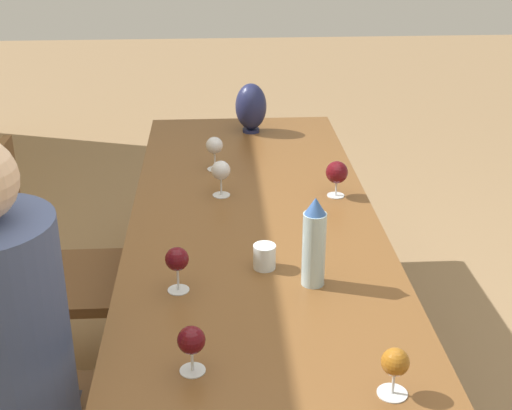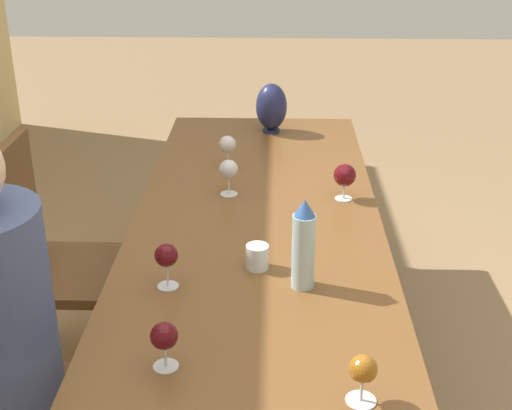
{
  "view_description": "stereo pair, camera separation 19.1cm",
  "coord_description": "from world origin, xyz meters",
  "px_view_note": "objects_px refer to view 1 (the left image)",
  "views": [
    {
      "loc": [
        -1.94,
        0.13,
        1.79
      ],
      "look_at": [
        0.18,
        0.0,
        0.82
      ],
      "focal_mm": 50.0,
      "sensor_mm": 36.0,
      "label": 1
    },
    {
      "loc": [
        -1.95,
        -0.06,
        1.79
      ],
      "look_at": [
        0.18,
        0.0,
        0.82
      ],
      "focal_mm": 50.0,
      "sensor_mm": 36.0,
      "label": 2
    }
  ],
  "objects_px": {
    "water_tumbler": "(264,257)",
    "wine_glass_3": "(337,173)",
    "person_near": "(9,355)",
    "vase": "(251,107)",
    "chair_far": "(46,267)",
    "wine_glass_5": "(395,364)",
    "wine_glass_1": "(214,146)",
    "water_bottle": "(314,243)",
    "wine_glass_2": "(177,260)",
    "wine_glass_4": "(221,171)",
    "wine_glass_0": "(191,341)"
  },
  "relations": [
    {
      "from": "wine_glass_1",
      "to": "water_bottle",
      "type": "bearing_deg",
      "value": -163.22
    },
    {
      "from": "wine_glass_1",
      "to": "wine_glass_2",
      "type": "height_order",
      "value": "wine_glass_1"
    },
    {
      "from": "wine_glass_1",
      "to": "wine_glass_5",
      "type": "height_order",
      "value": "wine_glass_1"
    },
    {
      "from": "chair_far",
      "to": "person_near",
      "type": "bearing_deg",
      "value": -173.62
    },
    {
      "from": "wine_glass_5",
      "to": "water_tumbler",
      "type": "bearing_deg",
      "value": 22.69
    },
    {
      "from": "water_bottle",
      "to": "chair_far",
      "type": "xyz_separation_m",
      "value": [
        0.54,
        0.9,
        -0.35
      ]
    },
    {
      "from": "water_bottle",
      "to": "wine_glass_1",
      "type": "bearing_deg",
      "value": 16.78
    },
    {
      "from": "wine_glass_2",
      "to": "person_near",
      "type": "xyz_separation_m",
      "value": [
        -0.22,
        0.43,
        -0.14
      ]
    },
    {
      "from": "water_tumbler",
      "to": "person_near",
      "type": "distance_m",
      "value": 0.77
    },
    {
      "from": "water_bottle",
      "to": "wine_glass_5",
      "type": "height_order",
      "value": "water_bottle"
    },
    {
      "from": "water_bottle",
      "to": "wine_glass_4",
      "type": "height_order",
      "value": "water_bottle"
    },
    {
      "from": "water_bottle",
      "to": "wine_glass_1",
      "type": "height_order",
      "value": "water_bottle"
    },
    {
      "from": "wine_glass_3",
      "to": "chair_far",
      "type": "bearing_deg",
      "value": 94.43
    },
    {
      "from": "wine_glass_5",
      "to": "chair_far",
      "type": "xyz_separation_m",
      "value": [
        1.04,
        1.02,
        -0.3
      ]
    },
    {
      "from": "vase",
      "to": "wine_glass_3",
      "type": "relative_size",
      "value": 1.69
    },
    {
      "from": "wine_glass_3",
      "to": "vase",
      "type": "bearing_deg",
      "value": 19.85
    },
    {
      "from": "person_near",
      "to": "wine_glass_3",
      "type": "bearing_deg",
      "value": -48.79
    },
    {
      "from": "wine_glass_1",
      "to": "person_near",
      "type": "xyz_separation_m",
      "value": [
        -1.16,
        0.54,
        -0.14
      ]
    },
    {
      "from": "water_tumbler",
      "to": "wine_glass_5",
      "type": "xyz_separation_m",
      "value": [
        -0.6,
        -0.25,
        0.05
      ]
    },
    {
      "from": "wine_glass_0",
      "to": "wine_glass_3",
      "type": "xyz_separation_m",
      "value": [
        1.01,
        -0.51,
        0.01
      ]
    },
    {
      "from": "water_tumbler",
      "to": "wine_glass_3",
      "type": "relative_size",
      "value": 0.56
    },
    {
      "from": "wine_glass_0",
      "to": "wine_glass_5",
      "type": "height_order",
      "value": "wine_glass_0"
    },
    {
      "from": "wine_glass_2",
      "to": "person_near",
      "type": "height_order",
      "value": "person_near"
    },
    {
      "from": "water_bottle",
      "to": "wine_glass_3",
      "type": "distance_m",
      "value": 0.65
    },
    {
      "from": "vase",
      "to": "wine_glass_5",
      "type": "distance_m",
      "value": 1.9
    },
    {
      "from": "wine_glass_4",
      "to": "chair_far",
      "type": "relative_size",
      "value": 0.14
    },
    {
      "from": "wine_glass_0",
      "to": "chair_far",
      "type": "xyz_separation_m",
      "value": [
        0.93,
        0.56,
        -0.3
      ]
    },
    {
      "from": "water_bottle",
      "to": "wine_glass_5",
      "type": "bearing_deg",
      "value": -166.76
    },
    {
      "from": "wine_glass_2",
      "to": "wine_glass_4",
      "type": "bearing_deg",
      "value": -11.28
    },
    {
      "from": "water_tumbler",
      "to": "chair_far",
      "type": "height_order",
      "value": "chair_far"
    },
    {
      "from": "wine_glass_1",
      "to": "chair_far",
      "type": "height_order",
      "value": "chair_far"
    },
    {
      "from": "water_tumbler",
      "to": "wine_glass_0",
      "type": "height_order",
      "value": "wine_glass_0"
    },
    {
      "from": "wine_glass_1",
      "to": "chair_far",
      "type": "distance_m",
      "value": 0.8
    },
    {
      "from": "wine_glass_0",
      "to": "wine_glass_3",
      "type": "distance_m",
      "value": 1.13
    },
    {
      "from": "person_near",
      "to": "vase",
      "type": "bearing_deg",
      "value": -23.64
    },
    {
      "from": "wine_glass_0",
      "to": "wine_glass_2",
      "type": "distance_m",
      "value": 0.38
    },
    {
      "from": "water_bottle",
      "to": "chair_far",
      "type": "height_order",
      "value": "water_bottle"
    },
    {
      "from": "wine_glass_5",
      "to": "wine_glass_1",
      "type": "bearing_deg",
      "value": 15.55
    },
    {
      "from": "wine_glass_0",
      "to": "wine_glass_5",
      "type": "distance_m",
      "value": 0.47
    },
    {
      "from": "wine_glass_1",
      "to": "wine_glass_4",
      "type": "relative_size",
      "value": 1.01
    },
    {
      "from": "vase",
      "to": "wine_glass_4",
      "type": "xyz_separation_m",
      "value": [
        -0.73,
        0.15,
        -0.02
      ]
    },
    {
      "from": "water_tumbler",
      "to": "wine_glass_2",
      "type": "distance_m",
      "value": 0.29
    },
    {
      "from": "chair_far",
      "to": "water_bottle",
      "type": "bearing_deg",
      "value": -120.89
    },
    {
      "from": "wine_glass_0",
      "to": "wine_glass_4",
      "type": "distance_m",
      "value": 1.04
    },
    {
      "from": "wine_glass_3",
      "to": "wine_glass_2",
      "type": "bearing_deg",
      "value": 138.87
    },
    {
      "from": "wine_glass_1",
      "to": "wine_glass_2",
      "type": "xyz_separation_m",
      "value": [
        -0.93,
        0.11,
        -0.0
      ]
    },
    {
      "from": "water_tumbler",
      "to": "chair_far",
      "type": "bearing_deg",
      "value": 60.3
    },
    {
      "from": "vase",
      "to": "chair_far",
      "type": "xyz_separation_m",
      "value": [
        -0.84,
        0.8,
        -0.34
      ]
    },
    {
      "from": "wine_glass_0",
      "to": "water_bottle",
      "type": "bearing_deg",
      "value": -41.32
    },
    {
      "from": "wine_glass_4",
      "to": "chair_far",
      "type": "height_order",
      "value": "chair_far"
    }
  ]
}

